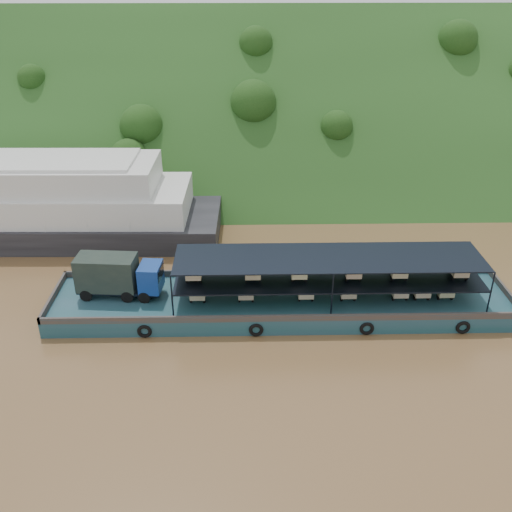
{
  "coord_description": "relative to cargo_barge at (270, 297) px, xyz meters",
  "views": [
    {
      "loc": [
        -2.87,
        -37.39,
        24.07
      ],
      "look_at": [
        -2.0,
        3.0,
        3.2
      ],
      "focal_mm": 40.0,
      "sensor_mm": 36.0,
      "label": 1
    }
  ],
  "objects": [
    {
      "name": "hillside",
      "position": [
        0.98,
        35.89,
        -1.11
      ],
      "size": [
        140.0,
        39.6,
        39.6
      ],
      "primitive_type": "cube",
      "rotation": [
        0.79,
        0.0,
        0.0
      ],
      "color": "#1A3714",
      "rests_on": "ground"
    },
    {
      "name": "passenger_ferry",
      "position": [
        -23.77,
        14.19,
        2.28
      ],
      "size": [
        38.84,
        10.42,
        7.83
      ],
      "rotation": [
        0.0,
        0.0,
        -0.02
      ],
      "color": "black",
      "rests_on": "ground"
    },
    {
      "name": "ground",
      "position": [
        0.98,
        -0.11,
        -1.11
      ],
      "size": [
        160.0,
        160.0,
        0.0
      ],
      "primitive_type": "plane",
      "color": "brown",
      "rests_on": "ground"
    },
    {
      "name": "cargo_barge",
      "position": [
        0.0,
        0.0,
        0.0
      ],
      "size": [
        35.0,
        7.18,
        4.54
      ],
      "color": "#144346",
      "rests_on": "ground"
    }
  ]
}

